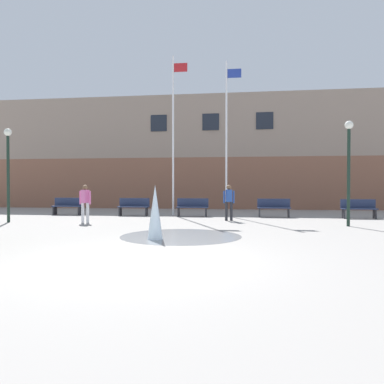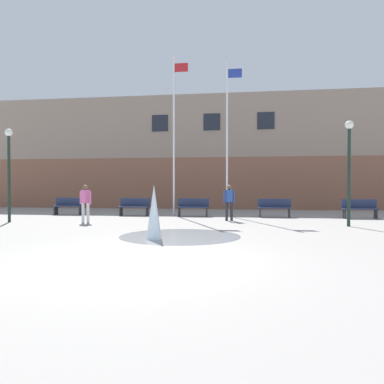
{
  "view_description": "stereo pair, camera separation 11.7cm",
  "coord_description": "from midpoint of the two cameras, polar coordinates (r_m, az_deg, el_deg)",
  "views": [
    {
      "loc": [
        2.1,
        -7.52,
        1.57
      ],
      "look_at": [
        0.06,
        7.48,
        1.3
      ],
      "focal_mm": 35.0,
      "sensor_mm": 36.0,
      "label": 1
    },
    {
      "loc": [
        2.22,
        -7.51,
        1.57
      ],
      "look_at": [
        0.06,
        7.48,
        1.3
      ],
      "focal_mm": 35.0,
      "sensor_mm": 36.0,
      "label": 2
    }
  ],
  "objects": [
    {
      "name": "park_bench_far_left",
      "position": [
        20.97,
        -18.11,
        -2.01
      ],
      "size": [
        1.6,
        0.44,
        0.91
      ],
      "color": "#28282D",
      "rests_on": "ground"
    },
    {
      "name": "lamp_post_left_lane",
      "position": [
        17.71,
        -25.96,
        4.22
      ],
      "size": [
        0.32,
        0.32,
        3.98
      ],
      "color": "#192D23",
      "rests_on": "ground"
    },
    {
      "name": "flagpole_left",
      "position": [
        19.78,
        -2.54,
        9.26
      ],
      "size": [
        0.8,
        0.1,
        8.32
      ],
      "color": "silver",
      "rests_on": "ground"
    },
    {
      "name": "splash_fountain",
      "position": [
        11.09,
        -4.46,
        -4.03
      ],
      "size": [
        3.74,
        3.74,
        1.59
      ],
      "color": "gray",
      "rests_on": "ground"
    },
    {
      "name": "adult_near_bench",
      "position": [
        16.64,
        5.88,
        -1.18
      ],
      "size": [
        0.5,
        0.39,
        1.59
      ],
      "rotation": [
        0.0,
        0.0,
        -1.23
      ],
      "color": "#28282D",
      "rests_on": "ground"
    },
    {
      "name": "flagpole_right",
      "position": [
        19.43,
        5.62,
        8.78
      ],
      "size": [
        0.8,
        0.1,
        7.9
      ],
      "color": "silver",
      "rests_on": "ground"
    },
    {
      "name": "park_bench_left_of_flagpoles",
      "position": [
        19.56,
        -8.6,
        -2.19
      ],
      "size": [
        1.6,
        0.44,
        0.91
      ],
      "color": "#28282D",
      "rests_on": "ground"
    },
    {
      "name": "park_bench_far_right",
      "position": [
        19.35,
        24.34,
        -2.3
      ],
      "size": [
        1.6,
        0.44,
        0.91
      ],
      "color": "#28282D",
      "rests_on": "ground"
    },
    {
      "name": "park_bench_center",
      "position": [
        18.85,
        12.63,
        -2.32
      ],
      "size": [
        1.6,
        0.44,
        0.91
      ],
      "color": "#28282D",
      "rests_on": "ground"
    },
    {
      "name": "ground_plane",
      "position": [
        7.97,
        -7.83,
        -10.33
      ],
      "size": [
        100.0,
        100.0,
        0.0
      ],
      "primitive_type": "plane",
      "color": "gray"
    },
    {
      "name": "library_building",
      "position": [
        27.85,
        3.72,
        5.66
      ],
      "size": [
        36.0,
        6.05,
        7.65
      ],
      "color": "brown",
      "rests_on": "ground"
    },
    {
      "name": "park_bench_under_left_flagpole",
      "position": [
        18.93,
        0.33,
        -2.28
      ],
      "size": [
        1.6,
        0.44,
        0.91
      ],
      "color": "#28282D",
      "rests_on": "ground"
    },
    {
      "name": "lamp_post_right_lane",
      "position": [
        15.52,
        23.02,
        4.84
      ],
      "size": [
        0.32,
        0.32,
        4.04
      ],
      "color": "#192D23",
      "rests_on": "ground"
    },
    {
      "name": "teen_by_trashcan",
      "position": [
        16.25,
        -15.73,
        -1.26
      ],
      "size": [
        0.5,
        0.38,
        1.59
      ],
      "rotation": [
        0.0,
        0.0,
        1.33
      ],
      "color": "silver",
      "rests_on": "ground"
    }
  ]
}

